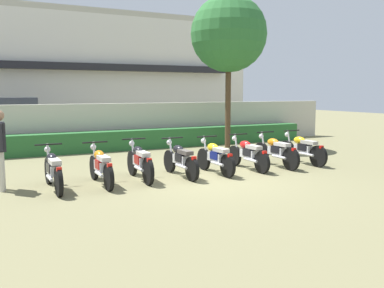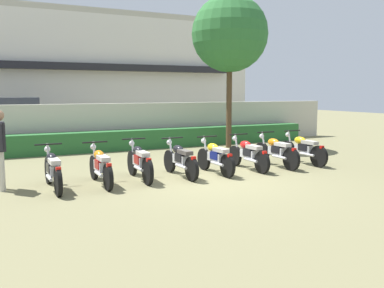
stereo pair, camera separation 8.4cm
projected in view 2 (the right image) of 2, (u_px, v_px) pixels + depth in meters
The scene contains 15 objects.
ground at pixel (208, 179), 10.25m from camera, with size 60.00×60.00×0.00m, color olive.
building at pixel (74, 72), 24.60m from camera, with size 19.97×6.50×6.51m.
compound_wall at pixel (126, 125), 16.09m from camera, with size 18.98×0.30×1.69m, color #BCB7A8.
hedge_row at pixel (132, 140), 15.53m from camera, with size 15.18×0.70×0.72m, color #28602D.
parked_car at pixel (9, 120), 17.43m from camera, with size 4.64×2.38×1.89m.
tree_near_inspector at pixel (230, 34), 15.56m from camera, with size 2.85×2.85×5.70m.
motorcycle_in_row_0 at pixel (53, 169), 9.12m from camera, with size 0.60×1.96×0.96m.
motorcycle_in_row_1 at pixel (100, 166), 9.61m from camera, with size 0.60×1.92×0.95m.
motorcycle_in_row_2 at pixel (139, 161), 10.14m from camera, with size 0.60×1.91×0.98m.
motorcycle_in_row_3 at pixel (180, 159), 10.53m from camera, with size 0.60×1.89×0.96m.
motorcycle_in_row_4 at pixel (215, 157), 10.90m from camera, with size 0.60×1.81×0.96m.
motorcycle_in_row_5 at pixel (248, 154), 11.48m from camera, with size 0.60×1.91×0.95m.
motorcycle_in_row_6 at pixel (276, 151), 11.89m from camera, with size 0.60×1.97×0.97m.
motorcycle_in_row_7 at pixel (303, 149), 12.38m from camera, with size 0.60×1.94×0.97m.
inspector_person at pixel (0, 143), 9.00m from camera, with size 0.24×0.70×1.75m.
Camera 2 is at (-4.81, -8.85, 2.14)m, focal length 39.16 mm.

